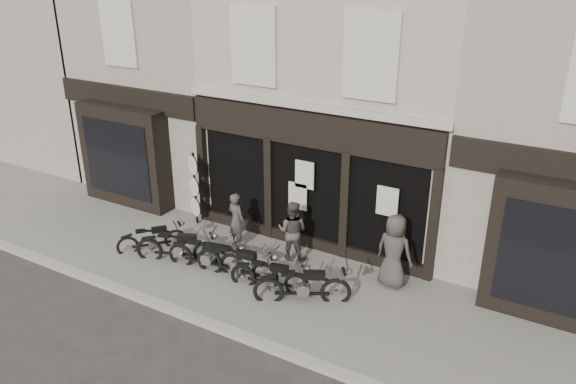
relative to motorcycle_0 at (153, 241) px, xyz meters
The scene contains 16 objects.
ground_plane 3.60m from the motorcycle_0, 10.40° to the right, with size 90.00×90.00×0.00m, color #2D2B28.
pavement 3.54m from the motorcycle_0, ahead, with size 30.00×4.20×0.12m, color slate.
kerb 4.01m from the motorcycle_0, 28.30° to the right, with size 30.00×0.25×0.13m, color gray.
central_building 7.38m from the motorcycle_0, 56.42° to the left, with size 7.30×6.22×8.34m.
neighbour_left 7.01m from the motorcycle_0, 118.32° to the left, with size 5.60×6.73×8.34m.
filler_left 12.77m from the motorcycle_0, 154.00° to the left, with size 11.00×6.00×8.20m, color #A09887.
motorcycle_0 is the anchor object (origin of this frame).
motorcycle_1 1.05m from the motorcycle_0, ahead, with size 2.11×1.15×1.07m.
motorcycle_2 1.95m from the motorcycle_0, ahead, with size 2.16×0.69×1.04m.
motorcycle_3 2.87m from the motorcycle_0, ahead, with size 2.31×0.63×1.11m.
motorcycle_4 3.84m from the motorcycle_0, ahead, with size 2.00×0.72×0.97m.
motorcycle_5 4.77m from the motorcycle_0, ahead, with size 2.08×1.37×1.09m.
man_left 2.36m from the motorcycle_0, 34.69° to the left, with size 0.57×0.37×1.56m, color #3F3833.
man_centre 3.89m from the motorcycle_0, 22.13° to the left, with size 0.79×0.62×1.63m, color #464138.
man_right 6.52m from the motorcycle_0, 13.70° to the left, with size 0.91×0.59×1.86m, color #3D3833.
advert_sign_post 2.01m from the motorcycle_0, 88.77° to the left, with size 0.54×0.37×2.34m.
Camera 1 is at (6.48, -9.21, 7.53)m, focal length 35.00 mm.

